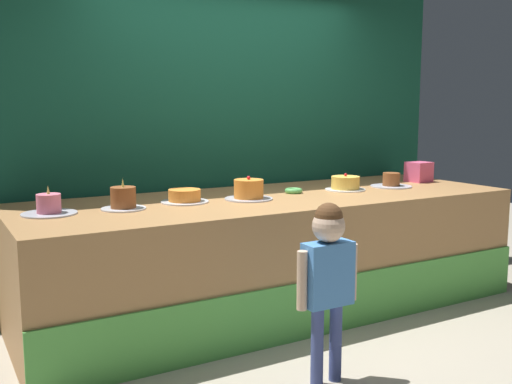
% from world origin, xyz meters
% --- Properties ---
extents(ground_plane, '(12.00, 12.00, 0.00)m').
position_xyz_m(ground_plane, '(0.00, 0.00, 0.00)').
color(ground_plane, '#ADA38E').
extents(stage_platform, '(3.79, 1.32, 0.87)m').
position_xyz_m(stage_platform, '(0.00, 0.64, 0.43)').
color(stage_platform, '#B27F4C').
rests_on(stage_platform, ground_plane).
extents(curtain_backdrop, '(4.41, 0.08, 3.02)m').
position_xyz_m(curtain_backdrop, '(0.00, 1.40, 1.51)').
color(curtain_backdrop, '#144C38').
rests_on(curtain_backdrop, ground_plane).
extents(child_figure, '(0.39, 0.18, 1.02)m').
position_xyz_m(child_figure, '(-0.40, -0.58, 0.66)').
color(child_figure, '#3F4C8C').
rests_on(child_figure, ground_plane).
extents(pink_box, '(0.21, 0.20, 0.18)m').
position_xyz_m(pink_box, '(1.61, 0.75, 0.96)').
color(pink_box, '#F05885').
rests_on(pink_box, stage_platform).
extents(donut, '(0.14, 0.14, 0.04)m').
position_xyz_m(donut, '(0.23, 0.71, 0.89)').
color(donut, '#59B259').
rests_on(donut, stage_platform).
extents(cake_far_left, '(0.34, 0.34, 0.18)m').
position_xyz_m(cake_far_left, '(-1.61, 0.70, 0.92)').
color(cake_far_left, silver).
rests_on(cake_far_left, stage_platform).
extents(cake_left, '(0.29, 0.29, 0.21)m').
position_xyz_m(cake_left, '(-1.15, 0.65, 0.93)').
color(cake_left, silver).
rests_on(cake_left, stage_platform).
extents(cake_center_left, '(0.34, 0.34, 0.09)m').
position_xyz_m(cake_center_left, '(-0.69, 0.71, 0.91)').
color(cake_center_left, silver).
rests_on(cake_center_left, stage_platform).
extents(cake_center_right, '(0.35, 0.35, 0.17)m').
position_xyz_m(cake_center_right, '(-0.23, 0.61, 0.93)').
color(cake_center_right, silver).
rests_on(cake_center_right, stage_platform).
extents(cake_right, '(0.33, 0.33, 0.14)m').
position_xyz_m(cake_right, '(0.69, 0.65, 0.92)').
color(cake_right, white).
rests_on(cake_right, stage_platform).
extents(cake_far_right, '(0.34, 0.34, 0.12)m').
position_xyz_m(cake_far_right, '(1.15, 0.61, 0.91)').
color(cake_far_right, silver).
rests_on(cake_far_right, stage_platform).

